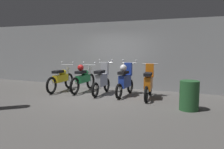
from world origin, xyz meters
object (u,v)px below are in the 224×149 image
at_px(motorbike_slot_2, 102,80).
at_px(motorbike_slot_4, 148,83).
at_px(motorbike_slot_0, 61,79).
at_px(trash_bin, 189,96).
at_px(motorbike_slot_1, 83,78).
at_px(motorbike_slot_3, 125,80).

bearing_deg(motorbike_slot_2, motorbike_slot_4, -0.86).
xyz_separation_m(motorbike_slot_0, trash_bin, (4.98, -0.97, -0.08)).
distance_m(motorbike_slot_1, motorbike_slot_3, 1.79).
bearing_deg(motorbike_slot_1, trash_bin, -16.23).
distance_m(motorbike_slot_3, motorbike_slot_4, 0.90).
height_order(motorbike_slot_0, motorbike_slot_4, motorbike_slot_4).
xyz_separation_m(motorbike_slot_1, motorbike_slot_3, (1.79, -0.08, 0.04)).
relative_size(motorbike_slot_0, motorbike_slot_4, 1.16).
relative_size(motorbike_slot_2, trash_bin, 2.04).
xyz_separation_m(motorbike_slot_1, trash_bin, (4.09, -1.19, -0.12)).
distance_m(motorbike_slot_0, motorbike_slot_3, 2.69).
height_order(motorbike_slot_0, trash_bin, motorbike_slot_0).
height_order(motorbike_slot_3, motorbike_slot_4, motorbike_slot_3).
distance_m(motorbike_slot_1, trash_bin, 4.26).
bearing_deg(motorbike_slot_2, trash_bin, -17.84).
xyz_separation_m(motorbike_slot_1, motorbike_slot_2, (0.89, -0.16, -0.00)).
bearing_deg(trash_bin, motorbike_slot_2, 162.16).
distance_m(motorbike_slot_0, motorbike_slot_2, 1.79).
relative_size(motorbike_slot_2, motorbike_slot_4, 1.00).
relative_size(motorbike_slot_1, motorbike_slot_2, 1.16).
xyz_separation_m(motorbike_slot_4, trash_bin, (1.41, -1.00, -0.11)).
height_order(motorbike_slot_2, trash_bin, motorbike_slot_2).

